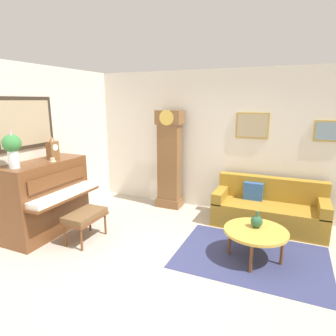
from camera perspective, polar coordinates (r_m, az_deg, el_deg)
ground_plane at (r=4.22m, az=-0.64°, el=-19.08°), size 6.40×6.00×0.10m
wall_left at (r=5.27m, az=-27.45°, el=3.06°), size 0.13×4.90×2.80m
wall_back at (r=5.89m, az=9.11°, el=5.26°), size 5.30×0.13×2.80m
area_rug at (r=4.51m, az=16.18°, el=-16.60°), size 2.10×1.50×0.01m
piano at (r=5.25m, az=-22.96°, el=-5.36°), size 0.87×1.44×1.24m
piano_bench at (r=4.82m, az=-16.14°, el=-9.25°), size 0.42×0.70×0.48m
grandfather_clock at (r=5.94m, az=0.30°, el=1.19°), size 0.52×0.34×2.03m
couch at (r=5.51m, az=19.32°, el=-7.65°), size 1.90×0.80×0.84m
coffee_table at (r=4.29m, az=17.03°, el=-12.04°), size 0.88×0.88×0.45m
mantel_clock at (r=5.22m, az=-21.93°, el=3.53°), size 0.13×0.18×0.38m
flower_vase at (r=4.71m, az=-28.54°, el=3.68°), size 0.26×0.26×0.58m
teacup at (r=5.02m, az=-21.96°, el=1.46°), size 0.12×0.12×0.06m
green_jug at (r=4.33m, az=17.20°, el=-10.10°), size 0.17×0.17×0.24m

